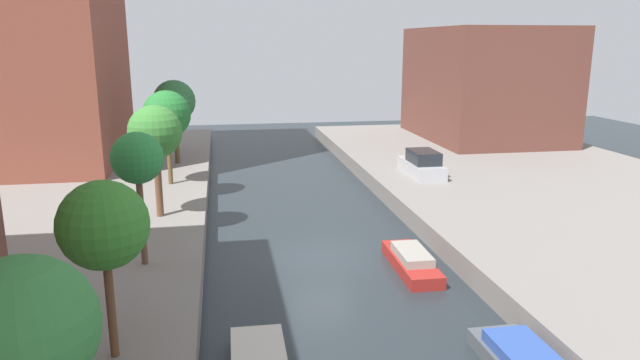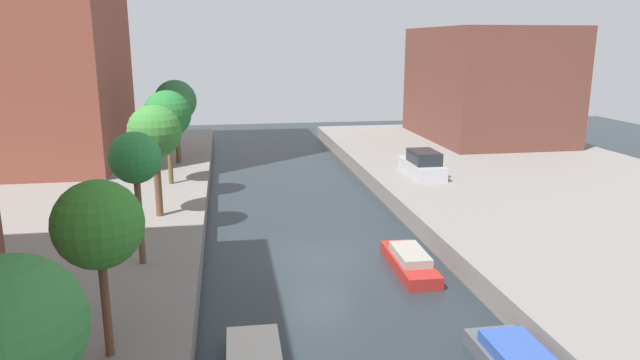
% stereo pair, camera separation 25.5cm
% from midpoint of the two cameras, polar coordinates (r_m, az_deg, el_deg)
% --- Properties ---
extents(ground_plane, '(84.00, 84.00, 0.00)m').
position_cam_midpoint_polar(ground_plane, '(25.16, 0.34, -7.65)').
color(ground_plane, '#232B30').
extents(quay_right, '(20.00, 64.00, 1.00)m').
position_cam_midpoint_polar(quay_right, '(31.12, 28.79, -4.22)').
color(quay_right, gray).
rests_on(quay_right, ground_plane).
extents(low_block_right, '(10.00, 13.91, 9.21)m').
position_cam_midpoint_polar(low_block_right, '(51.22, 16.26, 9.12)').
color(low_block_right, brown).
rests_on(low_block_right, quay_right).
extents(street_tree_0, '(2.22, 2.22, 5.08)m').
position_cam_midpoint_polar(street_tree_0, '(9.90, -27.50, -13.01)').
color(street_tree_0, brown).
rests_on(street_tree_0, quay_left).
extents(street_tree_1, '(2.28, 2.28, 4.77)m').
position_cam_midpoint_polar(street_tree_1, '(15.50, -20.62, -4.23)').
color(street_tree_1, brown).
rests_on(street_tree_1, quay_left).
extents(street_tree_2, '(1.88, 1.88, 4.98)m').
position_cam_midpoint_polar(street_tree_2, '(21.71, -17.48, 1.95)').
color(street_tree_2, brown).
rests_on(street_tree_2, quay_left).
extents(street_tree_3, '(2.48, 2.48, 5.28)m').
position_cam_midpoint_polar(street_tree_3, '(27.71, -15.79, 4.51)').
color(street_tree_3, brown).
rests_on(street_tree_3, quay_left).
extents(street_tree_4, '(2.70, 2.70, 5.42)m').
position_cam_midpoint_polar(street_tree_4, '(34.06, -14.66, 6.28)').
color(street_tree_4, brown).
rests_on(street_tree_4, quay_left).
extents(street_tree_5, '(2.81, 2.81, 5.61)m').
position_cam_midpoint_polar(street_tree_5, '(40.09, -13.92, 7.54)').
color(street_tree_5, brown).
rests_on(street_tree_5, quay_left).
extents(parked_car, '(1.74, 4.40, 1.59)m').
position_cam_midpoint_polar(parked_car, '(36.19, 10.30, 1.47)').
color(parked_car, '#B7B7BC').
rests_on(parked_car, quay_right).
extents(moored_boat_right_2, '(1.45, 4.43, 0.86)m').
position_cam_midpoint_polar(moored_boat_right_2, '(24.03, 9.16, -7.96)').
color(moored_boat_right_2, maroon).
rests_on(moored_boat_right_2, ground_plane).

